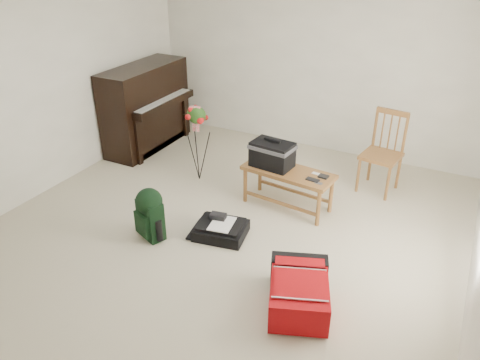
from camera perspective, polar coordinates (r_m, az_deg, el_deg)
The scene contains 10 objects.
floor at distance 5.23m, azimuth -2.29°, elevation -6.55°, with size 5.00×5.50×0.01m, color beige.
wall_back at distance 7.04m, azimuth 8.91°, elevation 13.61°, with size 5.00×0.04×2.50m, color white.
wall_left at distance 6.21m, azimuth -23.35°, elevation 9.72°, with size 0.04×5.50×2.50m, color white.
piano at distance 7.27m, azimuth -11.32°, elevation 8.51°, with size 0.71×1.50×1.25m.
bench at distance 5.52m, azimuth 4.49°, elevation 2.42°, with size 1.13×0.55×0.84m.
dining_chair at distance 6.15m, azimuth 16.93°, elevation 3.14°, with size 0.51×0.51×1.04m.
red_suitcase at distance 4.30m, azimuth 7.46°, elevation -12.93°, with size 0.73×0.90×0.32m.
black_duffel at distance 5.16m, azimuth -2.34°, elevation -6.00°, with size 0.61×0.52×0.23m.
green_backpack at distance 5.09m, azimuth -10.95°, elevation -3.78°, with size 0.34×0.32×0.59m.
flower_stand at distance 6.14m, azimuth -5.16°, elevation 4.41°, with size 0.41×0.41×1.06m.
Camera 1 is at (2.16, -3.72, 2.98)m, focal length 35.00 mm.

